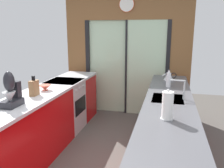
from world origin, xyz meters
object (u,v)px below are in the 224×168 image
at_px(mixing_bowl, 45,87).
at_px(kettle, 169,76).
at_px(knife_block, 34,88).
at_px(paper_towel_roll, 168,106).
at_px(stand_mixer, 11,93).
at_px(oven_range, 66,105).
at_px(soap_bottle, 169,79).

distance_m(mixing_bowl, kettle, 2.15).
xyz_separation_m(mixing_bowl, knife_block, (0.00, -0.29, 0.06)).
relative_size(knife_block, paper_towel_roll, 0.88).
xyz_separation_m(knife_block, stand_mixer, (-0.00, -0.48, 0.05)).
distance_m(oven_range, paper_towel_roll, 2.40).
bearing_deg(soap_bottle, oven_range, 178.78).
relative_size(mixing_bowl, soap_bottle, 0.66).
height_order(knife_block, soap_bottle, same).
bearing_deg(knife_block, mixing_bowl, 90.00).
height_order(oven_range, paper_towel_roll, paper_towel_roll).
distance_m(knife_block, soap_bottle, 2.02).
xyz_separation_m(oven_range, paper_towel_roll, (1.80, -1.47, 0.61)).
distance_m(kettle, soap_bottle, 0.54).
bearing_deg(kettle, knife_block, -140.09).
relative_size(oven_range, knife_block, 3.33).
distance_m(knife_block, paper_towel_roll, 1.84).
xyz_separation_m(stand_mixer, kettle, (1.78, 1.97, -0.08)).
relative_size(stand_mixer, soap_bottle, 1.52).
distance_m(kettle, paper_towel_roll, 1.97).
height_order(oven_range, kettle, kettle).
height_order(kettle, paper_towel_roll, paper_towel_roll).
height_order(stand_mixer, kettle, stand_mixer).
bearing_deg(soap_bottle, mixing_bowl, -159.46).
xyz_separation_m(oven_range, knife_block, (0.02, -0.99, 0.57)).
distance_m(knife_block, stand_mixer, 0.48).
distance_m(mixing_bowl, stand_mixer, 0.78).
bearing_deg(stand_mixer, kettle, 47.89).
relative_size(mixing_bowl, stand_mixer, 0.44).
bearing_deg(soap_bottle, knife_block, -151.78).
relative_size(kettle, soap_bottle, 0.93).
bearing_deg(kettle, soap_bottle, -90.17).
distance_m(mixing_bowl, soap_bottle, 1.90).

